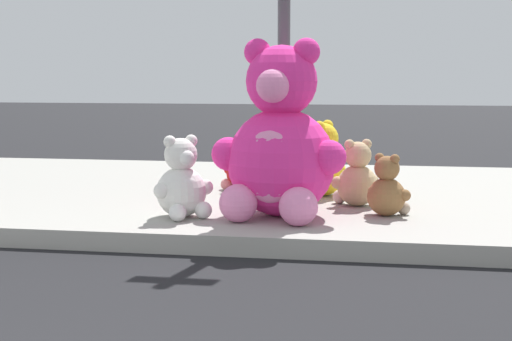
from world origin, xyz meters
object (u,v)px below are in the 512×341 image
(plush_tan, at_px, (357,179))
(plush_white, at_px, (182,185))
(plush_pink_large, at_px, (280,146))
(sign_pole, at_px, (284,10))
(plush_brown, at_px, (387,191))
(plush_red, at_px, (242,168))
(plush_yellow, at_px, (321,165))

(plush_tan, height_order, plush_white, plush_white)
(plush_pink_large, bearing_deg, sign_pole, 94.58)
(plush_tan, bearing_deg, sign_pole, -177.76)
(plush_brown, xyz_separation_m, plush_white, (-1.64, -0.34, 0.06))
(plush_red, bearing_deg, plush_brown, -38.70)
(plush_pink_large, height_order, plush_yellow, plush_pink_large)
(sign_pole, height_order, plush_red, sign_pole)
(plush_pink_large, xyz_separation_m, plush_white, (-0.77, -0.16, -0.31))
(sign_pole, relative_size, plush_tan, 5.44)
(sign_pole, bearing_deg, plush_yellow, 60.71)
(plush_white, bearing_deg, plush_red, 81.85)
(plush_pink_large, relative_size, plush_red, 2.62)
(sign_pole, bearing_deg, plush_pink_large, -85.42)
(plush_pink_large, xyz_separation_m, plush_red, (-0.56, 1.33, -0.35))
(plush_red, bearing_deg, plush_tan, -31.48)
(plush_yellow, distance_m, plush_tan, 0.61)
(sign_pole, relative_size, plush_yellow, 4.46)
(sign_pole, distance_m, plush_yellow, 1.53)
(sign_pole, xyz_separation_m, plush_white, (-0.72, -0.75, -1.43))
(plush_pink_large, distance_m, plush_red, 1.48)
(plush_pink_large, relative_size, plush_brown, 2.81)
(plush_yellow, bearing_deg, plush_white, -128.71)
(plush_pink_large, height_order, plush_tan, plush_pink_large)
(sign_pole, distance_m, plush_pink_large, 1.27)
(sign_pole, xyz_separation_m, plush_pink_large, (0.05, -0.59, -1.12))
(plush_red, relative_size, plush_white, 0.82)
(plush_red, relative_size, plush_brown, 1.07)
(plush_white, bearing_deg, plush_pink_large, 11.41)
(plush_brown, height_order, plush_tan, plush_tan)
(plush_tan, bearing_deg, plush_yellow, 125.40)
(plush_pink_large, xyz_separation_m, plush_tan, (0.60, 0.62, -0.34))
(plush_tan, bearing_deg, plush_pink_large, -134.15)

